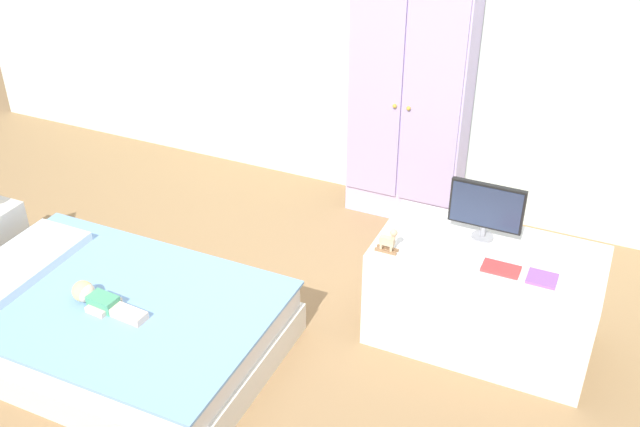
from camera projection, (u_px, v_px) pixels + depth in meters
ground_plane at (284, 349)px, 3.42m from camera, size 10.00×10.00×0.02m
bed at (115, 324)px, 3.34m from camera, size 1.48×0.97×0.28m
pillow at (17, 265)px, 3.44m from camera, size 0.32×0.70×0.05m
doll at (96, 298)px, 3.21m from camera, size 0.39×0.14×0.10m
wardrobe at (410, 97)px, 4.07m from camera, size 0.66×0.29×1.48m
tv_stand at (483, 296)px, 3.34m from camera, size 0.99×0.53×0.50m
tv_monitor at (486, 208)px, 3.21m from camera, size 0.33×0.10×0.28m
rocking_horse_toy at (389, 241)px, 3.18m from camera, size 0.10×0.04×0.12m
book_red at (501, 269)px, 3.08m from camera, size 0.16×0.09×0.01m
book_purple at (542, 279)px, 3.02m from camera, size 0.12×0.11×0.01m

